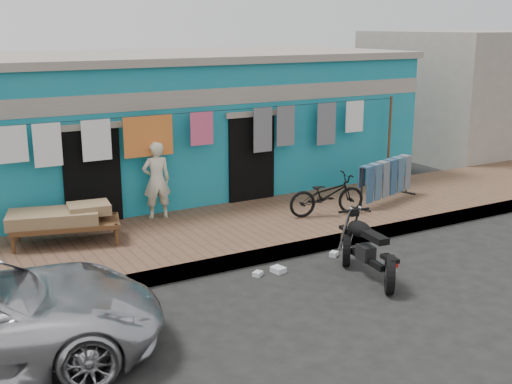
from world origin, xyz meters
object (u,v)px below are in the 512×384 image
charpoy (66,225)px  motorcycle (368,248)px  bicycle (327,190)px  seated_person (157,180)px  jeans_rack (385,180)px

charpoy → motorcycle: bearing=-40.9°
bicycle → motorcycle: bearing=169.2°
seated_person → motorcycle: size_ratio=0.92×
motorcycle → jeans_rack: size_ratio=0.85×
charpoy → jeans_rack: 6.77m
bicycle → jeans_rack: (1.73, 0.23, -0.05)m
motorcycle → charpoy: motorcycle is taller
bicycle → jeans_rack: size_ratio=0.81×
charpoy → jeans_rack: (6.74, -0.64, 0.14)m
charpoy → jeans_rack: bearing=-5.4°
motorcycle → jeans_rack: jeans_rack is taller
bicycle → jeans_rack: 1.74m
seated_person → motorcycle: 4.58m
bicycle → charpoy: (-5.01, 0.86, -0.19)m
seated_person → motorcycle: seated_person is taller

